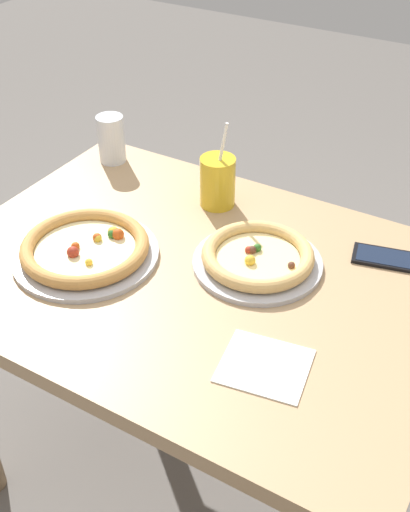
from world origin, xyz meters
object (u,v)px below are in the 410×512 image
water_cup_clear (111,138)px  drink_cup_colored (218,182)px  pizza_near (85,249)px  pizza_far (258,258)px  cell_phone (386,258)px

water_cup_clear → drink_cup_colored: bearing=-7.9°
pizza_near → water_cup_clear: 0.46m
pizza_near → pizza_far: pizza_near is taller
pizza_near → pizza_far: (0.35, 0.17, -0.00)m
pizza_far → cell_phone: bearing=34.3°
pizza_near → water_cup_clear: size_ratio=2.49×
drink_cup_colored → water_cup_clear: drink_cup_colored is taller
pizza_near → cell_phone: 0.68m
water_cup_clear → pizza_near: bearing=-60.7°
pizza_far → pizza_near: bearing=-154.2°
pizza_far → drink_cup_colored: (-0.20, 0.18, 0.05)m
pizza_near → drink_cup_colored: drink_cup_colored is taller
water_cup_clear → cell_phone: 0.82m
pizza_far → water_cup_clear: bearing=158.2°
pizza_far → water_cup_clear: (-0.57, 0.23, 0.05)m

